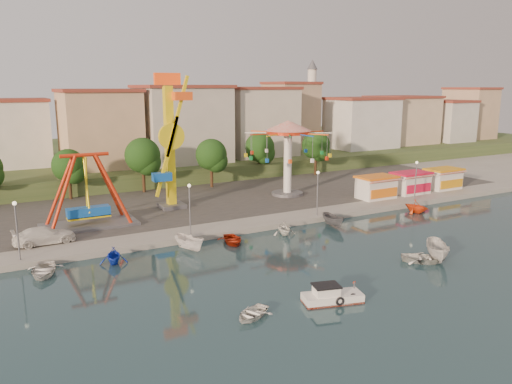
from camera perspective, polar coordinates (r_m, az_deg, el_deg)
ground at (r=45.17m, az=8.44°, el=-8.25°), size 200.00×200.00×0.00m
quay_deck at (r=100.09m, az=-13.68°, el=2.89°), size 200.00×100.00×0.60m
asphalt_pad at (r=70.19m, az=-6.58°, el=-0.37°), size 90.00×28.00×0.01m
hill_terrace at (r=104.70m, az=-14.45°, el=3.90°), size 200.00×60.00×3.00m
pirate_ship_ride at (r=56.65m, az=-18.75°, el=0.01°), size 10.00×5.00×8.00m
kamikaze_tower at (r=62.00m, az=-9.64°, el=5.39°), size 4.16×3.10×16.50m
wave_swinger at (r=68.90m, az=3.68°, el=5.85°), size 11.60×11.60×10.40m
booth_left at (r=69.51m, az=13.59°, el=0.56°), size 5.40×3.78×3.08m
booth_mid at (r=74.00m, az=17.28°, el=1.03°), size 5.40×3.78×3.08m
booth_right at (r=78.90m, az=20.63°, el=1.46°), size 5.40×3.78×3.08m
lamp_post_0 at (r=48.09m, az=-25.61°, el=-4.19°), size 0.14×0.14×5.00m
lamp_post_1 at (r=51.35m, az=-7.56°, el=-2.12°), size 0.14×0.14×5.00m
lamp_post_2 at (r=58.94m, az=7.04°, el=-0.27°), size 0.14×0.14×5.00m
lamp_post_3 at (r=69.45m, az=17.77°, el=1.10°), size 0.14×0.14×5.00m
tree_1 at (r=71.14m, az=-20.65°, el=2.87°), size 4.35×4.35×6.80m
tree_2 at (r=72.73m, az=-12.84°, el=4.09°), size 5.02×5.02×7.85m
tree_3 at (r=74.84m, az=-5.13°, el=4.28°), size 4.68×4.68×7.32m
tree_4 at (r=81.94m, az=0.42°, el=5.13°), size 4.86×4.86×7.60m
tree_5 at (r=85.82m, az=6.87°, el=5.33°), size 4.83×4.83×7.54m
building_1 at (r=85.32m, az=-25.88°, el=5.27°), size 12.33×9.01×8.63m
building_2 at (r=87.51m, az=-17.34°, el=6.91°), size 11.95×9.28×11.23m
building_3 at (r=88.49m, az=-8.05°, el=6.72°), size 12.59×10.50×9.20m
building_4 at (r=97.14m, az=-1.31°, el=7.31°), size 10.75×9.23×9.24m
building_5 at (r=102.40m, az=5.84°, el=8.04°), size 12.77×10.96×11.21m
building_6 at (r=108.33m, az=11.50°, el=8.38°), size 8.23×8.98×12.36m
building_7 at (r=120.04m, az=14.28°, el=7.72°), size 11.59×10.93×8.76m
building_8 at (r=125.56m, az=21.06°, el=8.34°), size 12.84×9.28×12.58m
building_9 at (r=137.93m, az=23.78°, el=7.68°), size 12.95×9.17×9.21m
minaret at (r=107.29m, az=6.37°, el=10.32°), size 2.80×2.80×18.00m
cabin_motorboat at (r=37.70m, az=8.59°, el=-11.78°), size 4.66×2.77×1.54m
rowboat_a at (r=47.67m, az=18.55°, el=-7.16°), size 4.65×4.60×0.79m
rowboat_b at (r=35.08m, az=-0.48°, el=-13.71°), size 3.67×3.29×0.62m
skiff at (r=48.46m, az=20.08°, el=-6.35°), size 4.17×4.70×1.78m
van at (r=52.43m, az=-23.04°, el=-4.59°), size 5.83×2.68×1.65m
moored_boat_0 at (r=45.91m, az=-23.14°, el=-8.22°), size 3.84×4.69×0.85m
moored_boat_1 at (r=46.64m, az=-15.97°, el=-6.96°), size 3.10×3.38×1.50m
moored_boat_2 at (r=48.64m, az=-7.60°, el=-5.79°), size 2.57×4.20×1.52m
moored_boat_3 at (r=50.52m, az=-2.73°, el=-5.48°), size 3.28×4.08×0.75m
moored_boat_4 at (r=53.32m, az=3.22°, el=-4.15°), size 2.88×3.17×1.45m
moored_boat_5 at (r=57.01m, az=8.85°, el=-3.21°), size 1.61×3.78×1.43m
moored_boat_7 at (r=65.57m, az=17.84°, el=-1.54°), size 3.29×3.65×1.70m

